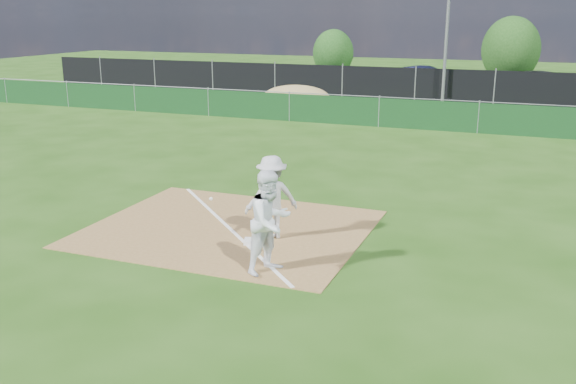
% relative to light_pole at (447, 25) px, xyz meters
% --- Properties ---
extents(ground, '(90.00, 90.00, 0.00)m').
position_rel_light_pole_xyz_m(ground, '(-1.50, -12.70, -4.00)').
color(ground, '#1E450E').
rests_on(ground, ground).
extents(infield_dirt, '(6.00, 5.00, 0.02)m').
position_rel_light_pole_xyz_m(infield_dirt, '(-1.50, -21.70, -3.99)').
color(infield_dirt, brown).
rests_on(infield_dirt, ground).
extents(foul_line, '(5.01, 5.01, 0.01)m').
position_rel_light_pole_xyz_m(foul_line, '(-1.50, -21.70, -3.98)').
color(foul_line, white).
rests_on(foul_line, infield_dirt).
extents(green_fence, '(44.00, 0.05, 1.20)m').
position_rel_light_pole_xyz_m(green_fence, '(-1.50, -7.70, -3.40)').
color(green_fence, '#0E3314').
rests_on(green_fence, ground).
extents(dirt_mound, '(3.38, 2.60, 1.17)m').
position_rel_light_pole_xyz_m(dirt_mound, '(-6.50, -4.20, -3.42)').
color(dirt_mound, '#9B854B').
rests_on(dirt_mound, ground).
extents(black_fence, '(46.00, 0.04, 1.80)m').
position_rel_light_pole_xyz_m(black_fence, '(-1.50, 0.30, -3.10)').
color(black_fence, black).
rests_on(black_fence, ground).
extents(parking_lot, '(46.00, 9.00, 0.01)m').
position_rel_light_pole_xyz_m(parking_lot, '(-1.50, 5.30, -4.00)').
color(parking_lot, black).
rests_on(parking_lot, ground).
extents(light_pole, '(0.16, 0.16, 8.00)m').
position_rel_light_pole_xyz_m(light_pole, '(0.00, 0.00, 0.00)').
color(light_pole, slate).
rests_on(light_pole, ground).
extents(first_base, '(0.43, 0.43, 0.07)m').
position_rel_light_pole_xyz_m(first_base, '(-0.62, -22.38, -3.94)').
color(first_base, silver).
rests_on(first_base, infield_dirt).
extents(play_at_first, '(1.99, 1.24, 1.78)m').
position_rel_light_pole_xyz_m(play_at_first, '(-0.37, -21.90, -3.09)').
color(play_at_first, silver).
rests_on(play_at_first, infield_dirt).
extents(runner, '(1.05, 1.16, 1.95)m').
position_rel_light_pole_xyz_m(runner, '(0.31, -23.59, -3.03)').
color(runner, white).
rests_on(runner, ground).
extents(car_left, '(4.25, 2.24, 1.38)m').
position_rel_light_pole_xyz_m(car_left, '(-7.77, 4.73, -3.30)').
color(car_left, '#A5A7AD').
rests_on(car_left, parking_lot).
extents(car_mid, '(4.97, 3.02, 1.55)m').
position_rel_light_pole_xyz_m(car_mid, '(-1.70, 4.24, -3.22)').
color(car_mid, black).
rests_on(car_mid, parking_lot).
extents(car_right, '(5.43, 3.85, 1.46)m').
position_rel_light_pole_xyz_m(car_right, '(4.92, 4.89, -3.26)').
color(car_right, black).
rests_on(car_right, parking_lot).
extents(tree_left, '(2.89, 2.89, 3.43)m').
position_rel_light_pole_xyz_m(tree_left, '(-9.39, 10.93, -2.23)').
color(tree_left, '#382316').
rests_on(tree_left, ground).
extents(tree_mid, '(3.69, 3.69, 4.37)m').
position_rel_light_pole_xyz_m(tree_mid, '(2.63, 10.89, -1.75)').
color(tree_mid, '#382316').
rests_on(tree_mid, ground).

